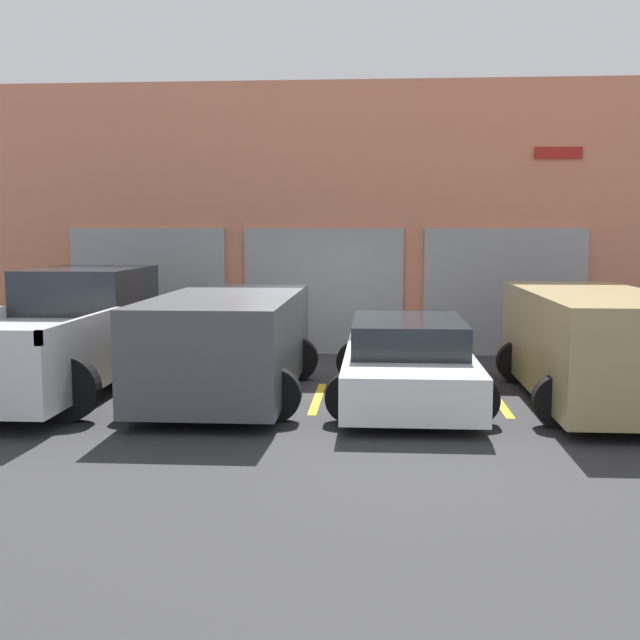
{
  "coord_description": "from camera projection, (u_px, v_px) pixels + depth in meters",
  "views": [
    {
      "loc": [
        0.86,
        -12.83,
        2.45
      ],
      "look_at": [
        0.0,
        -0.83,
        1.1
      ],
      "focal_mm": 45.0,
      "sensor_mm": 36.0,
      "label": 1
    }
  ],
  "objects": [
    {
      "name": "ground_plane",
      "position": [
        324.0,
        381.0,
        13.05
      ],
      "size": [
        28.0,
        28.0,
        0.0
      ],
      "primitive_type": "plane",
      "color": "#2D2D30"
    },
    {
      "name": "parking_stripe_right",
      "position": [
        498.0,
        401.0,
        11.55
      ],
      "size": [
        0.12,
        2.2,
        0.01
      ],
      "primitive_type": "cube",
      "color": "gold",
      "rests_on": "ground"
    },
    {
      "name": "pickup_truck",
      "position": [
        63.0,
        335.0,
        12.23
      ],
      "size": [
        2.49,
        5.29,
        1.83
      ],
      "color": "silver",
      "rests_on": "ground"
    },
    {
      "name": "van_right",
      "position": [
        593.0,
        343.0,
        11.36
      ],
      "size": [
        2.24,
        4.82,
        1.58
      ],
      "color": "#9E8956",
      "rests_on": "ground"
    },
    {
      "name": "shophouse_building",
      "position": [
        334.0,
        222.0,
        16.02
      ],
      "size": [
        15.59,
        0.68,
        5.34
      ],
      "color": "#D17A5B",
      "rests_on": "ground"
    },
    {
      "name": "parking_stripe_left",
      "position": [
        142.0,
        395.0,
        11.92
      ],
      "size": [
        0.12,
        2.2,
        0.01
      ],
      "primitive_type": "cube",
      "color": "gold",
      "rests_on": "ground"
    },
    {
      "name": "sedan_side",
      "position": [
        229.0,
        341.0,
        11.74
      ],
      "size": [
        2.41,
        4.64,
        1.51
      ],
      "color": "#474C51",
      "rests_on": "ground"
    },
    {
      "name": "parking_stripe_centre",
      "position": [
        318.0,
        398.0,
        11.73
      ],
      "size": [
        0.12,
        2.2,
        0.01
      ],
      "primitive_type": "cube",
      "color": "gold",
      "rests_on": "ground"
    },
    {
      "name": "sedan_white",
      "position": [
        408.0,
        361.0,
        11.61
      ],
      "size": [
        2.21,
        4.58,
        1.18
      ],
      "color": "white",
      "rests_on": "ground"
    }
  ]
}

